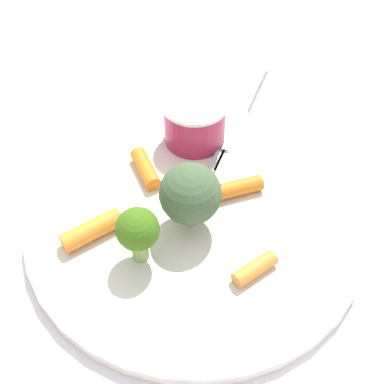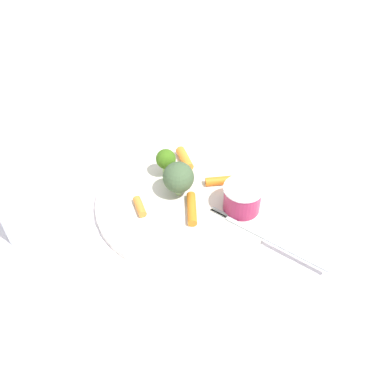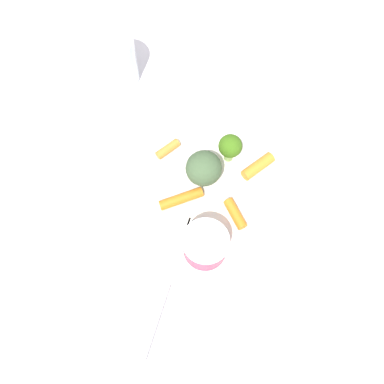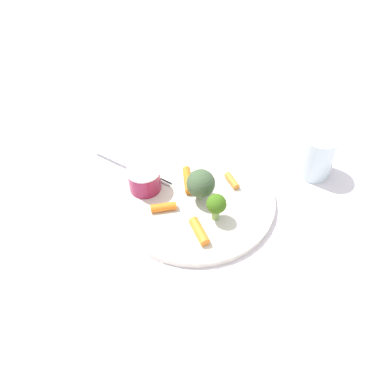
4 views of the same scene
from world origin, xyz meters
name	(u,v)px [view 2 (image 2 of 4)]	position (x,y,z in m)	size (l,w,h in m)	color
ground_plane	(185,202)	(0.00, 0.00, 0.00)	(2.40, 2.40, 0.00)	white
plate	(185,200)	(0.00, 0.00, 0.01)	(0.27, 0.27, 0.01)	silver
sauce_cup	(242,198)	(-0.08, -0.03, 0.03)	(0.06, 0.06, 0.04)	#972249
broccoli_floret_0	(179,177)	(0.01, 0.00, 0.05)	(0.05, 0.05, 0.06)	#8BB374
broccoli_floret_1	(166,160)	(0.05, -0.02, 0.04)	(0.03, 0.03, 0.05)	#85AC59
carrot_stick_0	(140,207)	(0.04, 0.06, 0.02)	(0.01, 0.01, 0.04)	orange
carrot_stick_1	(219,181)	(-0.03, -0.06, 0.02)	(0.01, 0.01, 0.04)	orange
carrot_stick_2	(185,159)	(0.05, -0.07, 0.02)	(0.02, 0.02, 0.05)	orange
carrot_stick_3	(192,209)	(-0.03, 0.02, 0.02)	(0.01, 0.01, 0.06)	orange
fork	(264,237)	(-0.14, 0.00, 0.01)	(0.19, 0.01, 0.00)	#B3BDBD
drinking_glass	(25,213)	(0.14, 0.18, 0.04)	(0.07, 0.07, 0.08)	silver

